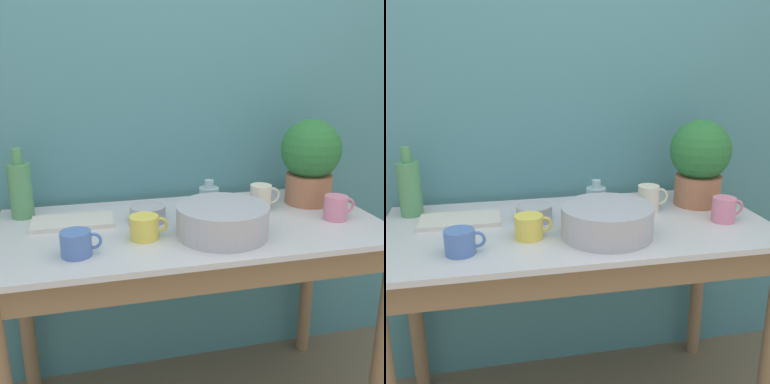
# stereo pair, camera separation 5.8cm
# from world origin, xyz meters

# --- Properties ---
(wall_back) EXTENTS (6.00, 0.05, 2.40)m
(wall_back) POSITION_xyz_m (0.00, 0.72, 1.20)
(wall_back) COLOR teal
(wall_back) RESTS_ON ground_plane
(counter_table) EXTENTS (1.38, 0.67, 0.83)m
(counter_table) POSITION_xyz_m (0.00, 0.31, 0.67)
(counter_table) COLOR #846647
(counter_table) RESTS_ON ground_plane
(potted_plant) EXTENTS (0.24, 0.24, 0.34)m
(potted_plant) POSITION_xyz_m (0.52, 0.46, 1.02)
(potted_plant) COLOR #A36647
(potted_plant) RESTS_ON counter_table
(bowl_wash_large) EXTENTS (0.31, 0.31, 0.10)m
(bowl_wash_large) POSITION_xyz_m (0.07, 0.21, 0.88)
(bowl_wash_large) COLOR #A8A8B2
(bowl_wash_large) RESTS_ON counter_table
(bottle_tall) EXTENTS (0.08, 0.08, 0.26)m
(bottle_tall) POSITION_xyz_m (-0.60, 0.56, 0.94)
(bottle_tall) COLOR #4C8C59
(bottle_tall) RESTS_ON counter_table
(bottle_short) EXTENTS (0.07, 0.07, 0.13)m
(bottle_short) POSITION_xyz_m (0.09, 0.42, 0.89)
(bottle_short) COLOR #93B2BC
(bottle_short) RESTS_ON counter_table
(mug_cream) EXTENTS (0.12, 0.08, 0.10)m
(mug_cream) POSITION_xyz_m (0.30, 0.42, 0.88)
(mug_cream) COLOR beige
(mug_cream) RESTS_ON counter_table
(mug_yellow) EXTENTS (0.13, 0.10, 0.08)m
(mug_yellow) POSITION_xyz_m (-0.18, 0.24, 0.87)
(mug_yellow) COLOR #E5CC4C
(mug_yellow) RESTS_ON counter_table
(mug_blue) EXTENTS (0.12, 0.09, 0.08)m
(mug_blue) POSITION_xyz_m (-0.40, 0.15, 0.87)
(mug_blue) COLOR #4C70B7
(mug_blue) RESTS_ON counter_table
(mug_pink) EXTENTS (0.12, 0.08, 0.09)m
(mug_pink) POSITION_xyz_m (0.53, 0.25, 0.88)
(mug_pink) COLOR pink
(mug_pink) RESTS_ON counter_table
(bowl_small_steel) EXTENTS (0.13, 0.13, 0.06)m
(bowl_small_steel) POSITION_xyz_m (-0.15, 0.40, 0.86)
(bowl_small_steel) COLOR #A8A8B2
(bowl_small_steel) RESTS_ON counter_table
(tray_board) EXTENTS (0.29, 0.15, 0.02)m
(tray_board) POSITION_xyz_m (-0.42, 0.44, 0.84)
(tray_board) COLOR beige
(tray_board) RESTS_ON counter_table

